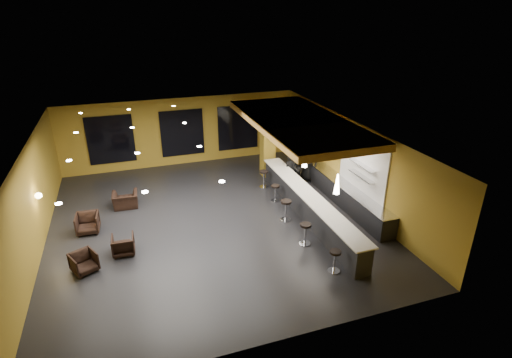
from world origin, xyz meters
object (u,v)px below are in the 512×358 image
object	(u,v)px
pendant_2	(280,139)
staff_b	(299,168)
staff_a	(291,171)
bar_stool_0	(335,258)
bar_counter	(308,207)
pendant_0	(337,184)
bar_stool_1	(305,231)
staff_c	(308,163)
armchair_a	(84,262)
armchair_c	(88,223)
column	(268,141)
prep_counter	(346,196)
armchair_d	(125,200)
pendant_1	(305,158)
bar_stool_4	(264,177)
armchair_b	(123,245)
bar_stool_3	(275,191)
bar_stool_2	(286,208)

from	to	relation	value
pendant_2	staff_b	bearing A→B (deg)	-4.15
staff_a	bar_stool_0	distance (m)	6.44
bar_counter	pendant_2	xyz separation A→B (m)	(0.00, 3.00, 1.85)
bar_stool_0	pendant_0	bearing A→B (deg)	63.49
bar_stool_0	bar_stool_1	size ratio (longest dim) A/B	0.95
staff_c	armchair_a	bearing A→B (deg)	-133.70
armchair_c	bar_stool_0	world-z (taller)	bar_stool_0
column	bar_stool_0	distance (m)	8.14
prep_counter	armchair_d	bearing A→B (deg)	162.37
armchair_a	bar_stool_1	bearing A→B (deg)	-32.85
bar_counter	staff_c	size ratio (longest dim) A/B	4.36
pendant_0	staff_c	size ratio (longest dim) A/B	0.38
armchair_d	bar_stool_0	bearing A→B (deg)	135.33
bar_counter	armchair_d	size ratio (longest dim) A/B	7.92
staff_c	staff_a	bearing A→B (deg)	-135.47
pendant_1	armchair_d	xyz separation A→B (m)	(-6.79, 2.79, -2.02)
pendant_1	bar_stool_4	distance (m)	3.39
armchair_b	armchair_c	bearing A→B (deg)	-54.58
pendant_2	armchair_d	xyz separation A→B (m)	(-6.79, 0.29, -2.02)
armchair_c	bar_stool_3	world-z (taller)	same
armchair_c	bar_stool_2	world-z (taller)	bar_stool_2
armchair_a	bar_stool_1	size ratio (longest dim) A/B	0.91
column	staff_b	distance (m)	2.07
pendant_0	pendant_1	xyz separation A→B (m)	(0.00, 2.50, 0.00)
pendant_0	staff_a	xyz separation A→B (m)	(0.50, 4.91, -1.54)
pendant_0	armchair_c	world-z (taller)	pendant_0
prep_counter	bar_stool_1	world-z (taller)	prep_counter
armchair_b	armchair_c	world-z (taller)	armchair_c
pendant_0	bar_stool_2	size ratio (longest dim) A/B	0.82
pendant_1	staff_b	world-z (taller)	pendant_1
pendant_2	bar_stool_0	xyz separation A→B (m)	(-0.70, -6.41, -1.86)
armchair_a	armchair_b	xyz separation A→B (m)	(1.21, 0.65, 0.00)
staff_b	armchair_a	bearing A→B (deg)	-153.72
bar_stool_0	pendant_2	bearing A→B (deg)	83.75
pendant_2	armchair_b	size ratio (longest dim) A/B	0.94
bar_counter	bar_stool_0	world-z (taller)	bar_counter
column	pendant_0	size ratio (longest dim) A/B	5.00
prep_counter	staff_a	world-z (taller)	staff_a
bar_stool_1	bar_stool_4	size ratio (longest dim) A/B	0.99
armchair_a	pendant_0	bearing A→B (deg)	-34.40
pendant_1	staff_b	size ratio (longest dim) A/B	0.38
pendant_2	column	bearing A→B (deg)	90.00
bar_stool_2	pendant_2	bearing A→B (deg)	72.78
pendant_1	bar_stool_4	size ratio (longest dim) A/B	0.86
column	pendant_1	world-z (taller)	column
prep_counter	bar_stool_1	xyz separation A→B (m)	(-2.90, -2.17, 0.09)
bar_stool_2	bar_stool_4	xyz separation A→B (m)	(0.24, 3.17, -0.03)
bar_stool_4	armchair_a	bearing A→B (deg)	-151.34
pendant_0	armchair_d	world-z (taller)	pendant_0
prep_counter	column	distance (m)	4.75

